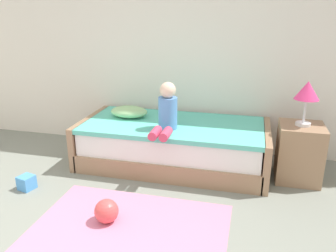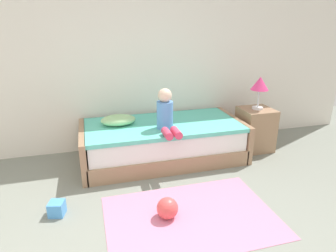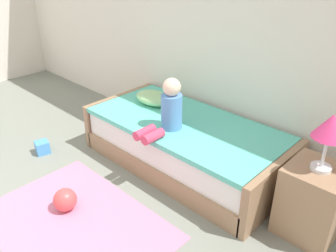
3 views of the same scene
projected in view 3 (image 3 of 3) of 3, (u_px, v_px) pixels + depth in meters
The scene contains 9 objects.
wall_rear at pixel (201, 11), 3.58m from camera, with size 7.20×0.10×2.90m, color silver.
bed at pixel (185, 144), 3.55m from camera, with size 2.11×1.00×0.50m.
nightstand at pixel (312, 201), 2.68m from camera, with size 0.44×0.44×0.60m, color #997556.
table_lamp at pixel (330, 129), 2.38m from camera, with size 0.24×0.24×0.45m.
child_figure at pixel (168, 110), 3.20m from camera, with size 0.20×0.51×0.50m.
pillow at pixel (153, 98), 3.81m from camera, with size 0.44×0.30×0.13m, color #99CC8C.
toy_ball at pixel (65, 200), 2.99m from camera, with size 0.20×0.20×0.20m, color #E54C4C.
area_rug at pixel (75, 224), 2.87m from camera, with size 1.60×1.10×0.01m, color pink.
toy_block at pixel (42, 147), 3.83m from camera, with size 0.14×0.14×0.14m, color #4C99E5.
Camera 3 is at (2.32, -0.33, 2.07)m, focal length 36.88 mm.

